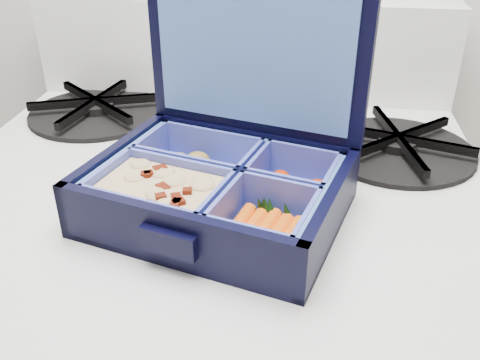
# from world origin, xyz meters

# --- Properties ---
(bento_box) EXTENTS (0.27, 0.24, 0.06)m
(bento_box) POSITION_xyz_m (0.55, 1.62, 0.92)
(bento_box) COLOR black
(bento_box) RESTS_ON stove
(burner_grate) EXTENTS (0.23, 0.23, 0.03)m
(burner_grate) POSITION_xyz_m (0.73, 1.78, 0.91)
(burner_grate) COLOR black
(burner_grate) RESTS_ON stove
(burner_grate_rear) EXTENTS (0.23, 0.23, 0.02)m
(burner_grate_rear) POSITION_xyz_m (0.34, 1.84, 0.91)
(burner_grate_rear) COLOR black
(burner_grate_rear) RESTS_ON stove
(fork) EXTENTS (0.14, 0.16, 0.01)m
(fork) POSITION_xyz_m (0.58, 1.73, 0.90)
(fork) COLOR silver
(fork) RESTS_ON stove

